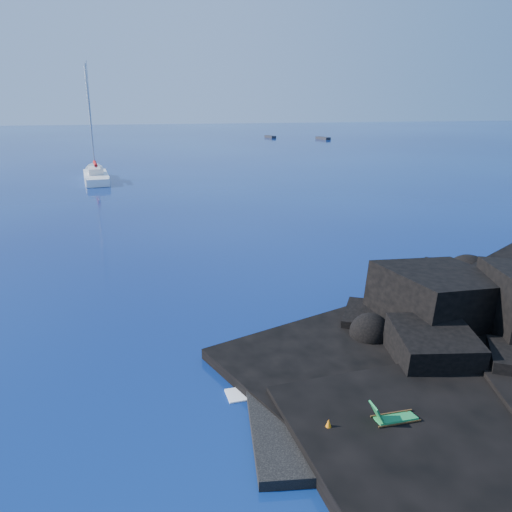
{
  "coord_description": "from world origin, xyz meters",
  "views": [
    {
      "loc": [
        -2.31,
        -12.95,
        10.43
      ],
      "look_at": [
        2.89,
        12.96,
        2.0
      ],
      "focal_mm": 35.0,
      "sensor_mm": 36.0,
      "label": 1
    }
  ],
  "objects_px": {
    "deck_chair": "(396,413)",
    "distant_boat_b": "(323,139)",
    "sailboat": "(96,181)",
    "marker_cone": "(328,427)",
    "sunbather": "(301,396)",
    "distant_boat_a": "(270,138)"
  },
  "relations": [
    {
      "from": "deck_chair",
      "to": "distant_boat_b",
      "type": "bearing_deg",
      "value": 69.83
    },
    {
      "from": "sailboat",
      "to": "marker_cone",
      "type": "xyz_separation_m",
      "value": [
        12.48,
        -55.38,
        0.63
      ]
    },
    {
      "from": "sailboat",
      "to": "deck_chair",
      "type": "relative_size",
      "value": 9.6
    },
    {
      "from": "sunbather",
      "to": "sailboat",
      "type": "bearing_deg",
      "value": 95.18
    },
    {
      "from": "sunbather",
      "to": "deck_chair",
      "type": "bearing_deg",
      "value": -46.39
    },
    {
      "from": "sunbather",
      "to": "distant_boat_a",
      "type": "relative_size",
      "value": 0.38
    },
    {
      "from": "sailboat",
      "to": "marker_cone",
      "type": "bearing_deg",
      "value": -85.55
    },
    {
      "from": "sailboat",
      "to": "distant_boat_a",
      "type": "bearing_deg",
      "value": 51.62
    },
    {
      "from": "marker_cone",
      "to": "sailboat",
      "type": "bearing_deg",
      "value": 102.7
    },
    {
      "from": "distant_boat_a",
      "to": "distant_boat_b",
      "type": "height_order",
      "value": "distant_boat_b"
    },
    {
      "from": "deck_chair",
      "to": "sunbather",
      "type": "height_order",
      "value": "deck_chair"
    },
    {
      "from": "deck_chair",
      "to": "sunbather",
      "type": "bearing_deg",
      "value": 138.65
    },
    {
      "from": "deck_chair",
      "to": "marker_cone",
      "type": "relative_size",
      "value": 2.75
    },
    {
      "from": "sunbather",
      "to": "distant_boat_b",
      "type": "height_order",
      "value": "sunbather"
    },
    {
      "from": "deck_chair",
      "to": "sailboat",
      "type": "bearing_deg",
      "value": 102.23
    },
    {
      "from": "distant_boat_a",
      "to": "sailboat",
      "type": "bearing_deg",
      "value": -134.57
    },
    {
      "from": "sunbather",
      "to": "distant_boat_b",
      "type": "distance_m",
      "value": 118.37
    },
    {
      "from": "distant_boat_b",
      "to": "sunbather",
      "type": "bearing_deg",
      "value": -126.04
    },
    {
      "from": "marker_cone",
      "to": "distant_boat_b",
      "type": "relative_size",
      "value": 0.12
    },
    {
      "from": "deck_chair",
      "to": "marker_cone",
      "type": "xyz_separation_m",
      "value": [
        -2.22,
        0.07,
        -0.24
      ]
    },
    {
      "from": "sunbather",
      "to": "marker_cone",
      "type": "relative_size",
      "value": 3.02
    },
    {
      "from": "sailboat",
      "to": "distant_boat_a",
      "type": "relative_size",
      "value": 3.34
    }
  ]
}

